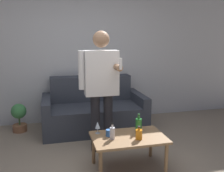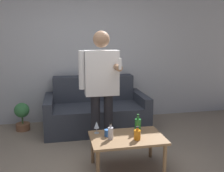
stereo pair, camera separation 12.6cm
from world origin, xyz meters
The scene contains 10 objects.
wall_back centered at (0.00, 2.30, 1.35)m, with size 8.00×0.06×2.70m.
couch centered at (0.21, 1.78, 0.32)m, with size 1.74×0.94×0.89m.
coffee_table centered at (0.38, 0.28, 0.37)m, with size 0.88×0.57×0.42m.
bottle_orange centered at (0.47, 0.17, 0.48)m, with size 0.08×0.08×0.16m.
bottle_green centered at (0.56, 0.41, 0.51)m, with size 0.08×0.08×0.23m.
bottle_dark centered at (0.17, 0.25, 0.50)m, with size 0.06×0.06×0.19m.
wine_glass_near centered at (0.04, 0.46, 0.52)m, with size 0.06×0.06×0.15m.
cup_on_table centered at (0.15, 0.34, 0.46)m, with size 0.07×0.07×0.08m.
person_standing_front centered at (0.17, 0.86, 0.98)m, with size 0.54×0.44×1.68m.
potted_plant centered at (-1.06, 1.90, 0.27)m, with size 0.25×0.25×0.48m.
Camera 2 is at (-0.36, -2.45, 1.60)m, focal length 40.00 mm.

